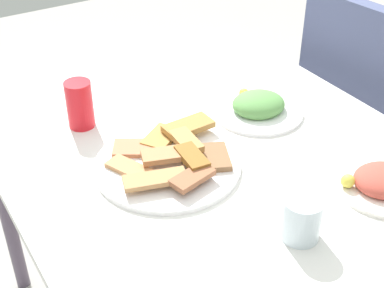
{
  "coord_description": "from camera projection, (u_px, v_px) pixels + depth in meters",
  "views": [
    {
      "loc": [
        0.91,
        -0.6,
        1.49
      ],
      "look_at": [
        0.01,
        -0.05,
        0.76
      ],
      "focal_mm": 51.9,
      "sensor_mm": 36.0,
      "label": 1
    }
  ],
  "objects": [
    {
      "name": "dining_table",
      "position": [
        207.0,
        171.0,
        1.37
      ],
      "size": [
        1.15,
        0.94,
        0.73
      ],
      "color": "white",
      "rests_on": "ground_plane"
    },
    {
      "name": "salad_plate_rice",
      "position": [
        384.0,
        183.0,
        1.18
      ],
      "size": [
        0.2,
        0.2,
        0.05
      ],
      "color": "white",
      "rests_on": "dining_table"
    },
    {
      "name": "dining_chair",
      "position": [
        367.0,
        112.0,
        1.84
      ],
      "size": [
        0.47,
        0.47,
        0.93
      ],
      "color": "#4D5680",
      "rests_on": "ground_plane"
    },
    {
      "name": "drinking_glass",
      "position": [
        301.0,
        219.0,
        1.05
      ],
      "size": [
        0.08,
        0.08,
        0.09
      ],
      "primitive_type": "cylinder",
      "color": "silver",
      "rests_on": "dining_table"
    },
    {
      "name": "pide_platter",
      "position": [
        170.0,
        160.0,
        1.25
      ],
      "size": [
        0.33,
        0.33,
        0.05
      ],
      "color": "white",
      "rests_on": "dining_table"
    },
    {
      "name": "soda_can",
      "position": [
        80.0,
        104.0,
        1.37
      ],
      "size": [
        0.09,
        0.09,
        0.12
      ],
      "primitive_type": "cylinder",
      "rotation": [
        0.0,
        0.0,
        5.23
      ],
      "color": "red",
      "rests_on": "dining_table"
    },
    {
      "name": "salad_plate_greens",
      "position": [
        258.0,
        107.0,
        1.44
      ],
      "size": [
        0.23,
        0.23,
        0.06
      ],
      "color": "white",
      "rests_on": "dining_table"
    }
  ]
}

